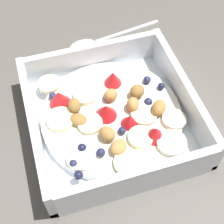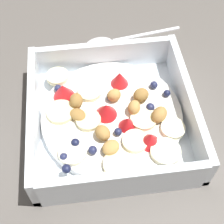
# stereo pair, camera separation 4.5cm
# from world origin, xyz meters

# --- Properties ---
(ground_plane) EXTENTS (2.40, 2.40, 0.00)m
(ground_plane) POSITION_xyz_m (0.00, 0.00, 0.00)
(ground_plane) COLOR #56514C
(fruit_bowl) EXTENTS (0.22, 0.22, 0.06)m
(fruit_bowl) POSITION_xyz_m (-0.00, 0.02, 0.02)
(fruit_bowl) COLOR white
(fruit_bowl) RESTS_ON ground
(spoon) EXTENTS (0.05, 0.17, 0.01)m
(spoon) POSITION_xyz_m (0.17, -0.01, 0.00)
(spoon) COLOR silver
(spoon) RESTS_ON ground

